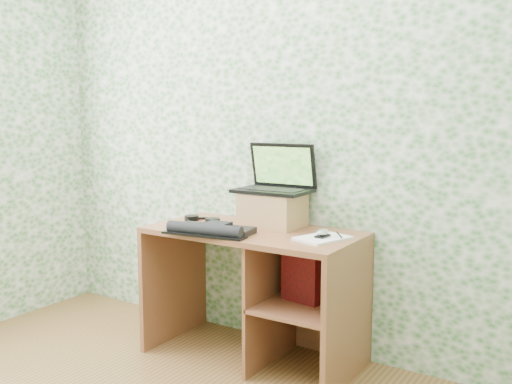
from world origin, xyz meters
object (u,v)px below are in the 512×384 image
Objects in this scene: desk at (268,277)px; keyboard at (211,230)px; riser at (273,210)px; laptop at (277,180)px; notepad at (322,238)px.

keyboard is at bearing -131.90° from desk.
keyboard is (-0.18, -0.35, -0.08)m from riser.
laptop reaches higher than keyboard.
notepad is at bearing -27.98° from laptop.
laptop is 0.87× the size of keyboard.
riser is 0.68× the size of keyboard.
notepad is (0.36, -0.04, 0.28)m from desk.
keyboard reaches higher than notepad.
riser is 0.17m from laptop.
desk is at bearing 40.40° from keyboard.
keyboard is at bearing -114.82° from laptop.
laptop is 0.51m from notepad.
riser is 1.22× the size of notepad.
keyboard is at bearing -142.77° from notepad.
notepad is at bearing -21.72° from riser.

